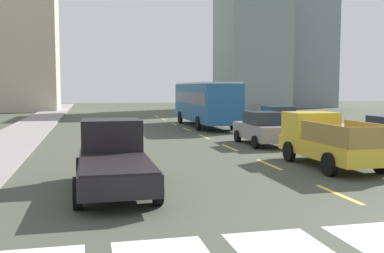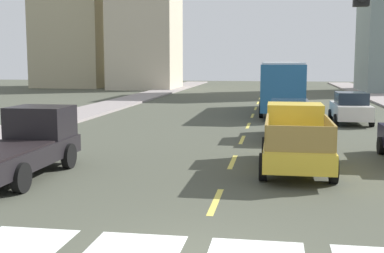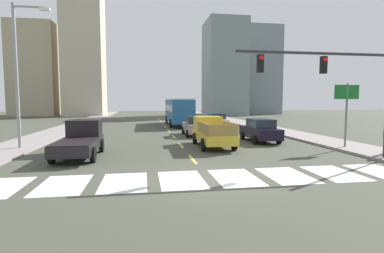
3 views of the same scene
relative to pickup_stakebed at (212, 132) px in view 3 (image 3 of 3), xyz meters
name	(u,v)px [view 3 (image 3 of 3)]	position (x,y,z in m)	size (l,w,h in m)	color
ground_plane	(209,179)	(-2.06, -8.40, -0.94)	(160.00, 160.00, 0.00)	#44473A
sidewalk_right	(273,130)	(8.84, 9.60, -0.86)	(3.18, 110.00, 0.15)	gray
sidewalk_left	(53,133)	(-12.95, 9.60, -0.86)	(3.18, 110.00, 0.15)	gray
crosswalk_stripe_1	(63,185)	(-7.56, -8.40, -0.93)	(1.72, 2.82, 0.01)	silver
crosswalk_stripe_2	(124,182)	(-5.36, -8.40, -0.93)	(1.72, 2.82, 0.01)	silver
crosswalk_stripe_3	(181,180)	(-3.16, -8.40, -0.93)	(1.72, 2.82, 0.01)	silver
crosswalk_stripe_4	(235,177)	(-0.96, -8.40, -0.93)	(1.72, 2.82, 0.01)	silver
crosswalk_stripe_5	(286,175)	(1.25, -8.40, -0.93)	(1.72, 2.82, 0.01)	silver
crosswalk_stripe_6	(334,173)	(3.45, -8.40, -0.93)	(1.72, 2.82, 0.01)	silver
crosswalk_stripe_7	(380,171)	(5.65, -8.40, -0.93)	(1.72, 2.82, 0.01)	silver
lane_dash_0	(193,159)	(-2.06, -4.40, -0.93)	(0.16, 2.40, 0.01)	#D6C54E
lane_dash_1	(181,145)	(-2.06, 0.60, -0.93)	(0.16, 2.40, 0.01)	#D6C54E
lane_dash_2	(174,137)	(-2.06, 5.60, -0.93)	(0.16, 2.40, 0.01)	#D6C54E
lane_dash_3	(169,131)	(-2.06, 10.60, -0.93)	(0.16, 2.40, 0.01)	#D6C54E
lane_dash_4	(165,127)	(-2.06, 15.60, -0.93)	(0.16, 2.40, 0.01)	#D6C54E
lane_dash_5	(163,124)	(-2.06, 20.60, -0.93)	(0.16, 2.40, 0.01)	#D6C54E
lane_dash_6	(160,121)	(-2.06, 25.60, -0.93)	(0.16, 2.40, 0.01)	#D6C54E
lane_dash_7	(159,119)	(-2.06, 30.60, -0.93)	(0.16, 2.40, 0.01)	#D6C54E
pickup_stakebed	(212,132)	(0.00, 0.00, 0.00)	(2.18, 5.20, 1.96)	gold
pickup_dark	(81,139)	(-8.11, -2.34, -0.02)	(2.18, 5.20, 1.96)	black
city_bus	(178,110)	(-0.25, 17.48, 1.02)	(2.72, 10.80, 3.32)	#215888
sedan_near_left	(195,126)	(-0.05, 6.30, -0.08)	(2.02, 4.40, 1.72)	gray
sedan_near_right	(216,121)	(3.41, 12.47, -0.08)	(2.02, 4.40, 1.72)	silver
sedan_mid	(260,130)	(4.10, 1.51, -0.08)	(2.02, 4.40, 1.72)	black
traffic_signal_gantry	(343,79)	(5.24, -6.20, 3.24)	(8.27, 0.27, 6.00)	#2D2D33
direction_sign_green	(347,102)	(8.19, -2.59, 2.10)	(1.70, 0.12, 4.20)	slate
streetlight_left	(19,70)	(-12.13, 0.25, 4.03)	(2.20, 0.28, 9.00)	gray
tower_tall_centre	(83,17)	(-16.41, 44.90, 19.00)	(7.73, 8.29, 39.87)	#BCB096
block_mid_left	(224,69)	(12.54, 42.49, 8.98)	(7.95, 9.61, 19.82)	gray
block_mid_right	(36,70)	(-26.74, 47.72, 8.56)	(8.88, 8.37, 18.99)	tan
block_low_left	(255,71)	(21.79, 48.44, 9.12)	(9.75, 9.00, 20.12)	gray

